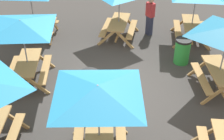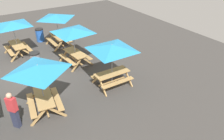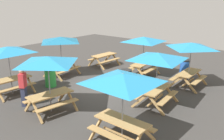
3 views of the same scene
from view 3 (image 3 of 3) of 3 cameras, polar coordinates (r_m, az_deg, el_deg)
name	(u,v)px [view 3 (image 3 of 3)]	position (r m, az deg, el deg)	size (l,w,h in m)	color
ground_plane	(106,89)	(12.67, -1.32, -4.30)	(26.96, 26.96, 0.00)	#3D3A38
picnic_table_0	(191,49)	(13.09, 17.63, 4.68)	(2.07, 2.07, 2.34)	tan
picnic_table_1	(123,83)	(7.51, 2.47, -3.06)	(2.83, 2.83, 2.34)	tan
picnic_table_2	(104,57)	(16.71, -1.80, 2.88)	(1.86, 1.60, 0.81)	tan
picnic_table_3	(144,42)	(14.41, 7.27, 6.34)	(2.82, 2.82, 2.34)	tan
picnic_table_4	(158,60)	(10.40, 10.37, 2.26)	(2.81, 2.81, 2.34)	tan
picnic_table_5	(8,53)	(12.44, -22.67, 3.58)	(2.82, 2.82, 2.34)	tan
picnic_table_6	(48,64)	(9.93, -14.44, 1.31)	(2.27, 2.27, 2.34)	tan
picnic_table_7	(60,42)	(14.55, -11.72, 6.24)	(2.21, 2.21, 2.34)	tan
trash_bin_gray	(126,79)	(12.60, 3.18, -2.05)	(0.59, 0.59, 0.98)	gray
trash_bin_blue	(185,67)	(15.21, 16.29, 0.56)	(0.59, 0.59, 0.98)	blue
trash_bin_green	(50,77)	(13.24, -13.91, -1.61)	(0.59, 0.59, 0.98)	green
person_standing	(23,86)	(11.10, -19.64, -3.51)	(0.42, 0.39, 1.67)	#2D334C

